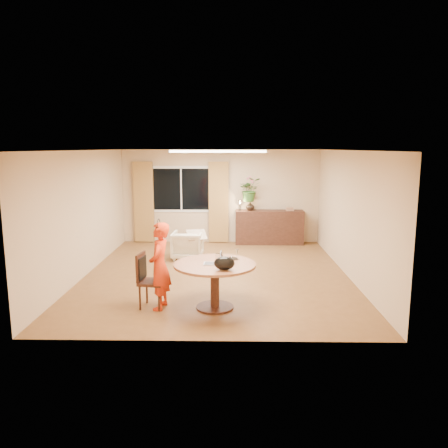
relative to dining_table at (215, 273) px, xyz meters
name	(u,v)px	position (x,y,z in m)	size (l,w,h in m)	color
floor	(216,274)	(-0.05, 1.98, -0.61)	(6.50, 6.50, 0.00)	brown
ceiling	(216,150)	(-0.05, 1.98, 1.99)	(6.50, 6.50, 0.00)	white
wall_back	(220,196)	(-0.05, 5.23, 0.69)	(5.50, 5.50, 0.00)	#CEAD86
wall_left	(85,213)	(-2.80, 1.98, 0.69)	(6.50, 6.50, 0.00)	#CEAD86
wall_right	(349,214)	(2.70, 1.98, 0.69)	(6.50, 6.50, 0.00)	#CEAD86
window	(181,189)	(-1.15, 5.21, 0.89)	(1.70, 0.03, 1.30)	white
curtain_left	(144,202)	(-2.20, 5.14, 0.54)	(0.55, 0.08, 2.25)	olive
curtain_right	(219,202)	(-0.10, 5.14, 0.54)	(0.55, 0.08, 2.25)	olive
ceiling_panel	(218,151)	(-0.05, 3.18, 1.96)	(2.20, 0.35, 0.05)	white
dining_table	(215,273)	(0.00, 0.00, 0.00)	(1.36, 1.36, 0.77)	brown
dining_chair	(152,281)	(-1.05, 0.03, -0.14)	(0.44, 0.41, 0.93)	black
child	(160,266)	(-0.91, -0.02, 0.12)	(0.35, 0.53, 1.46)	#B30D10
laptop	(213,258)	(-0.02, -0.04, 0.28)	(0.33, 0.22, 0.22)	#B7B7BC
tumbler	(218,257)	(0.04, 0.25, 0.22)	(0.07, 0.07, 0.11)	white
wine_glass	(237,254)	(0.37, 0.25, 0.26)	(0.06, 0.06, 0.18)	white
pot_lid	(232,258)	(0.28, 0.29, 0.18)	(0.20, 0.20, 0.03)	white
handbag	(224,263)	(0.16, -0.39, 0.27)	(0.33, 0.19, 0.22)	black
armchair	(188,245)	(-0.79, 3.29, -0.27)	(0.71, 0.73, 0.66)	#C1B299
throw	(197,232)	(-0.56, 3.21, 0.07)	(0.45, 0.55, 0.03)	beige
sideboard	(269,227)	(1.32, 4.99, -0.14)	(1.87, 0.46, 0.94)	black
vase	(250,206)	(0.78, 4.99, 0.45)	(0.24, 0.24, 0.25)	black
bouquet	(250,190)	(0.76, 4.99, 0.91)	(0.59, 0.51, 0.66)	#2E5E23
book_stack	(290,209)	(1.87, 4.99, 0.37)	(0.22, 0.16, 0.09)	#8A5C46
desk_lamp	(240,205)	(0.50, 4.94, 0.48)	(0.13, 0.13, 0.31)	black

